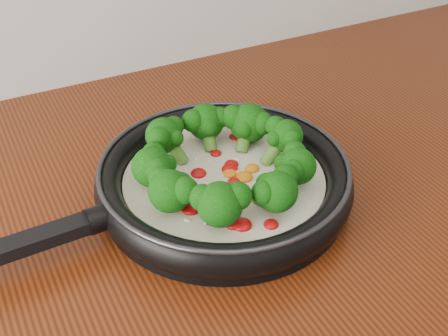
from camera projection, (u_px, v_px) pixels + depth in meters
name	position (u px, v px, depth m)	size (l,w,h in m)	color
skillet	(222.00, 178.00, 0.78)	(0.53, 0.35, 0.09)	black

